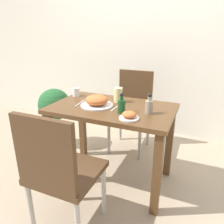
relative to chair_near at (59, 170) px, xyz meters
The scene contains 14 objects.
ground_plane 0.86m from the chair_near, 85.02° to the left, with size 16.00×16.00×0.00m, color tan.
wall_back 2.07m from the chair_near, 88.21° to the left, with size 8.00×0.05×2.60m.
dining_table 0.70m from the chair_near, 85.02° to the left, with size 1.04×0.64×0.72m.
chair_near is the anchor object (origin of this frame).
chair_far 1.36m from the chair_near, 89.05° to the left, with size 0.42×0.42×0.91m.
food_plate 0.70m from the chair_near, 95.74° to the left, with size 0.28×0.28×0.10m.
side_plate 0.61m from the chair_near, 59.44° to the left, with size 0.15×0.15×0.06m.
drink_cup 0.96m from the chair_near, 114.88° to the left, with size 0.07×0.07×0.08m.
juice_glass 0.87m from the chair_near, 86.03° to the left, with size 0.08×0.08×0.13m.
sauce_bottle 0.80m from the chair_near, 59.03° to the left, with size 0.06×0.06×0.16m.
condiment_bottle 0.67m from the chair_near, 72.10° to the left, with size 0.06×0.06×0.16m.
fork_utensil 0.73m from the chair_near, 109.73° to the left, with size 0.03×0.18×0.00m.
spoon_utensil 0.69m from the chair_near, 81.04° to the left, with size 0.01×0.17×0.00m.
potted_plant_left 1.32m from the chair_near, 128.56° to the left, with size 0.37×0.37×0.71m.
Camera 1 is at (0.70, -1.61, 1.32)m, focal length 35.00 mm.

